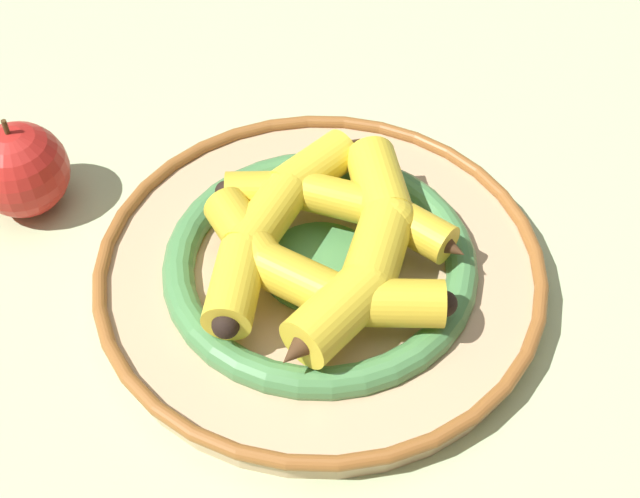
{
  "coord_description": "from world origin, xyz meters",
  "views": [
    {
      "loc": [
        0.41,
        -0.12,
        0.52
      ],
      "look_at": [
        -0.0,
        -0.01,
        0.04
      ],
      "focal_mm": 50.0,
      "sensor_mm": 36.0,
      "label": 1
    }
  ],
  "objects_px": {
    "apple": "(20,170)",
    "decorative_bowl": "(320,269)",
    "banana_a": "(344,206)",
    "banana_d": "(364,251)",
    "banana_c": "(308,271)",
    "banana_b": "(276,219)"
  },
  "relations": [
    {
      "from": "banana_b",
      "to": "decorative_bowl",
      "type": "bearing_deg",
      "value": 86.66
    },
    {
      "from": "decorative_bowl",
      "to": "banana_b",
      "type": "bearing_deg",
      "value": -134.26
    },
    {
      "from": "banana_a",
      "to": "banana_d",
      "type": "distance_m",
      "value": 0.05
    },
    {
      "from": "apple",
      "to": "banana_d",
      "type": "bearing_deg",
      "value": 54.46
    },
    {
      "from": "banana_c",
      "to": "apple",
      "type": "xyz_separation_m",
      "value": [
        -0.17,
        -0.19,
        -0.01
      ]
    },
    {
      "from": "banana_a",
      "to": "banana_c",
      "type": "xyz_separation_m",
      "value": [
        0.05,
        -0.04,
        0.0
      ]
    },
    {
      "from": "banana_a",
      "to": "banana_c",
      "type": "relative_size",
      "value": 1.03
    },
    {
      "from": "decorative_bowl",
      "to": "apple",
      "type": "xyz_separation_m",
      "value": [
        -0.14,
        -0.21,
        0.02
      ]
    },
    {
      "from": "decorative_bowl",
      "to": "apple",
      "type": "distance_m",
      "value": 0.25
    },
    {
      "from": "banana_d",
      "to": "apple",
      "type": "bearing_deg",
      "value": 85.32
    },
    {
      "from": "apple",
      "to": "decorative_bowl",
      "type": "bearing_deg",
      "value": 55.33
    },
    {
      "from": "decorative_bowl",
      "to": "banana_b",
      "type": "height_order",
      "value": "banana_b"
    },
    {
      "from": "decorative_bowl",
      "to": "banana_a",
      "type": "distance_m",
      "value": 0.05
    },
    {
      "from": "decorative_bowl",
      "to": "apple",
      "type": "height_order",
      "value": "apple"
    },
    {
      "from": "banana_a",
      "to": "decorative_bowl",
      "type": "bearing_deg",
      "value": 79.88
    },
    {
      "from": "banana_c",
      "to": "banana_d",
      "type": "relative_size",
      "value": 0.85
    },
    {
      "from": "banana_a",
      "to": "banana_d",
      "type": "xyz_separation_m",
      "value": [
        0.05,
        0.0,
        0.0
      ]
    },
    {
      "from": "banana_a",
      "to": "banana_d",
      "type": "relative_size",
      "value": 0.87
    },
    {
      "from": "decorative_bowl",
      "to": "banana_a",
      "type": "xyz_separation_m",
      "value": [
        -0.03,
        0.03,
        0.03
      ]
    },
    {
      "from": "decorative_bowl",
      "to": "banana_d",
      "type": "relative_size",
      "value": 1.73
    },
    {
      "from": "banana_a",
      "to": "apple",
      "type": "bearing_deg",
      "value": 7.31
    },
    {
      "from": "banana_c",
      "to": "apple",
      "type": "relative_size",
      "value": 1.84
    }
  ]
}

